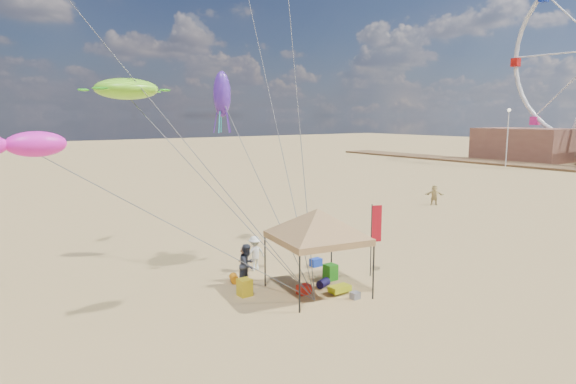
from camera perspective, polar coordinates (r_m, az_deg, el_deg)
name	(u,v)px	position (r m, az deg, el deg)	size (l,w,h in m)	color
ground	(333,303)	(20.20, 5.09, -12.35)	(280.00, 280.00, 0.00)	tan
canopy_tent	(318,212)	(20.35, 3.37, -2.25)	(6.49, 6.49, 4.07)	black
feather_flag	(375,228)	(23.02, 9.80, -4.08)	(0.48, 0.20, 3.32)	black
cooler_red	(304,289)	(20.99, 1.81, -10.95)	(0.54, 0.38, 0.38)	red
cooler_blue	(316,262)	(24.67, 3.17, -7.94)	(0.54, 0.38, 0.38)	#1639B8
bag_navy	(323,283)	(21.81, 4.01, -10.23)	(0.36, 0.36, 0.60)	#120D3C
bag_orange	(234,278)	(22.46, -6.10, -9.69)	(0.36, 0.36, 0.60)	orange
chair_green	(330,272)	(22.72, 4.82, -9.00)	(0.50, 0.50, 0.70)	#24901A
chair_yellow	(245,287)	(20.80, -4.92, -10.69)	(0.50, 0.50, 0.70)	gold
crate_grey	(355,295)	(20.64, 7.60, -11.51)	(0.34, 0.30, 0.28)	slate
beach_cart	(340,289)	(21.15, 5.85, -10.80)	(0.90, 0.50, 0.24)	#CBDE18
person_near_a	(243,263)	(22.53, -5.16, -8.05)	(0.56, 0.37, 1.54)	#9F775B
person_near_b	(247,265)	(21.80, -4.63, -8.21)	(0.89, 0.69, 1.83)	#323745
person_near_c	(255,253)	(23.87, -3.78, -6.93)	(1.07, 0.61, 1.65)	white
person_far_c	(434,195)	(42.79, 16.21, -0.31)	(1.53, 0.49, 1.65)	#D2B870
building_north	(525,144)	(91.00, 25.22, 4.90)	(10.00, 14.00, 5.20)	#8C5947
lamp_north	(508,128)	(78.50, 23.61, 6.67)	(0.50, 0.50, 8.25)	silver
turtle_kite	(127,89)	(21.98, -17.79, 11.03)	(2.60, 2.08, 0.87)	#83F125
fish_kite	(36,144)	(17.27, -26.58, 4.86)	(1.78, 0.89, 0.79)	#FF1FC7
squid_kite	(222,94)	(26.11, -7.48, 10.90)	(0.88, 0.88, 2.28)	#5527AF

